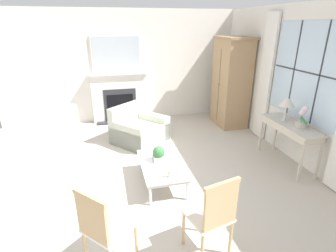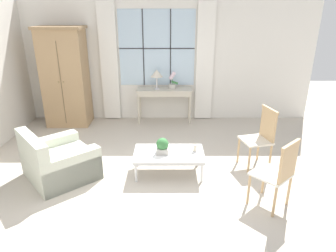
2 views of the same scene
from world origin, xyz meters
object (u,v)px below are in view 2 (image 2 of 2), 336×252
(potted_orchid, at_px, (171,82))
(armchair_upholstered, at_px, (58,162))
(console_table, at_px, (163,93))
(accent_chair_wooden, at_px, (278,170))
(potted_plant_small, at_px, (162,146))
(side_chair_wooden, at_px, (261,134))
(coffee_table, at_px, (168,155))
(armoire, at_px, (65,77))
(pillar_candle, at_px, (194,148))
(table_lamp, at_px, (156,74))

(potted_orchid, distance_m, armchair_upholstered, 3.21)
(console_table, relative_size, accent_chair_wooden, 1.27)
(console_table, bearing_deg, potted_plant_small, -90.13)
(side_chair_wooden, height_order, accent_chair_wooden, side_chair_wooden)
(armchair_upholstered, xyz_separation_m, accent_chair_wooden, (3.15, -0.78, 0.30))
(potted_orchid, height_order, side_chair_wooden, potted_orchid)
(potted_orchid, bearing_deg, potted_plant_small, -94.43)
(side_chair_wooden, xyz_separation_m, accent_chair_wooden, (-0.11, -1.16, -0.02))
(potted_orchid, distance_m, coffee_table, 2.50)
(armoire, distance_m, potted_orchid, 2.38)
(console_table, xyz_separation_m, accent_chair_wooden, (1.51, -3.29, -0.14))
(armoire, xyz_separation_m, potted_orchid, (2.37, 0.14, -0.13))
(coffee_table, height_order, pillar_candle, pillar_candle)
(armoire, xyz_separation_m, potted_plant_small, (2.18, -2.29, -0.60))
(armchair_upholstered, bearing_deg, armoire, 102.93)
(armchair_upholstered, distance_m, coffee_table, 1.74)
(pillar_candle, bearing_deg, potted_plant_small, -174.00)
(potted_orchid, bearing_deg, console_table, -166.57)
(console_table, relative_size, potted_plant_small, 4.92)
(console_table, bearing_deg, side_chair_wooden, -52.75)
(console_table, height_order, potted_plant_small, console_table)
(accent_chair_wooden, distance_m, pillar_candle, 1.39)
(console_table, distance_m, accent_chair_wooden, 3.62)
(armoire, bearing_deg, potted_plant_small, -46.39)
(potted_orchid, bearing_deg, table_lamp, -169.73)
(potted_orchid, xyz_separation_m, pillar_candle, (0.33, -2.38, -0.54))
(potted_plant_small, bearing_deg, potted_orchid, 85.57)
(armoire, height_order, side_chair_wooden, armoire)
(potted_plant_small, xyz_separation_m, pillar_candle, (0.52, 0.05, -0.07))
(coffee_table, distance_m, potted_plant_small, 0.19)
(table_lamp, xyz_separation_m, accent_chair_wooden, (1.67, -3.27, -0.58))
(accent_chair_wooden, bearing_deg, table_lamp, 117.12)
(table_lamp, xyz_separation_m, armchair_upholstered, (-1.47, -2.49, -0.89))
(table_lamp, bearing_deg, coffee_table, -83.67)
(coffee_table, height_order, potted_plant_small, potted_plant_small)
(potted_plant_small, height_order, pillar_candle, potted_plant_small)
(console_table, xyz_separation_m, table_lamp, (-0.16, -0.02, 0.45))
(coffee_table, relative_size, potted_plant_small, 4.39)
(potted_orchid, bearing_deg, armoire, -176.60)
(pillar_candle, bearing_deg, armoire, 140.38)
(table_lamp, relative_size, armchair_upholstered, 0.33)
(table_lamp, height_order, armchair_upholstered, table_lamp)
(console_table, distance_m, armchair_upholstered, 3.02)
(side_chair_wooden, xyz_separation_m, potted_plant_small, (-1.63, -0.26, -0.09))
(pillar_candle, bearing_deg, coffee_table, -175.22)
(potted_orchid, xyz_separation_m, armchair_upholstered, (-1.82, -2.55, -0.70))
(table_lamp, height_order, side_chair_wooden, table_lamp)
(armchair_upholstered, xyz_separation_m, coffee_table, (1.73, 0.13, 0.06))
(pillar_candle, bearing_deg, accent_chair_wooden, -43.73)
(potted_plant_small, relative_size, pillar_candle, 1.91)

